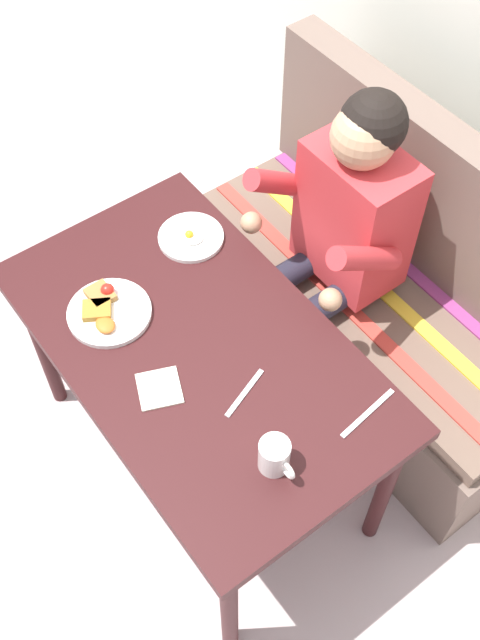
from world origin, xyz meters
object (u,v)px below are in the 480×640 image
couch (378,301)px  plate_eggs (191,237)px  knife (368,413)px  coffee_mug (275,456)px  table (198,360)px  person (337,230)px  napkin (159,388)px  plate_breakfast (107,310)px  fork (245,393)px

couch → plate_eggs: bearing=-121.0°
knife → coffee_mug: bearing=-103.1°
couch → plate_eggs: 0.77m
table → knife: knife is taller
person → plate_eggs: 0.45m
couch → napkin: (0.06, -0.93, 0.40)m
plate_eggs → coffee_mug: 0.80m
plate_breakfast → fork: bearing=19.1°
person → coffee_mug: size_ratio=10.27×
table → plate_eggs: size_ratio=5.90×
table → couch: 0.83m
table → plate_eggs: 0.40m
couch → coffee_mug: bearing=-63.0°
plate_eggs → coffee_mug: (0.75, -0.26, 0.04)m
napkin → knife: napkin is taller
couch → napkin: couch is taller
coffee_mug → knife: coffee_mug is taller
plate_eggs → napkin: plate_eggs is taller
table → knife: 0.51m
plate_breakfast → couch: bearing=75.2°
person → table: bearing=-81.7°
table → coffee_mug: (0.42, -0.05, 0.13)m
table → plate_breakfast: 0.30m
table → plate_eggs: plate_eggs is taller
table → napkin: bearing=-69.9°
couch → plate_eggs: size_ratio=7.08×
table → napkin: 0.19m
couch → person: size_ratio=1.19×
napkin → knife: 0.56m
person → coffee_mug: bearing=-52.1°
coffee_mug → plate_eggs: bearing=160.6°
person → fork: 0.65m
person → napkin: person is taller
table → coffee_mug: bearing=-7.4°
couch → plate_eggs: couch is taller
couch → table: bearing=-90.0°
person → coffee_mug: 0.82m
plate_eggs → napkin: size_ratio=1.74×
couch → knife: 0.80m
plate_breakfast → plate_eggs: 0.37m
couch → plate_eggs: (-0.33, -0.55, 0.41)m
plate_eggs → fork: size_ratio=1.20×
table → napkin: (0.06, -0.16, 0.09)m
couch → person: person is taller
coffee_mug → fork: coffee_mug is taller
table → napkin: size_ratio=10.24×
couch → fork: 0.88m
napkin → couch: bearing=93.7°
table → person: size_ratio=0.99×
plate_eggs → napkin: bearing=-43.5°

